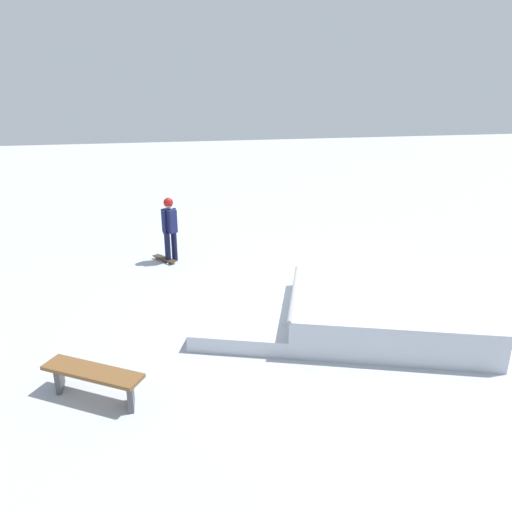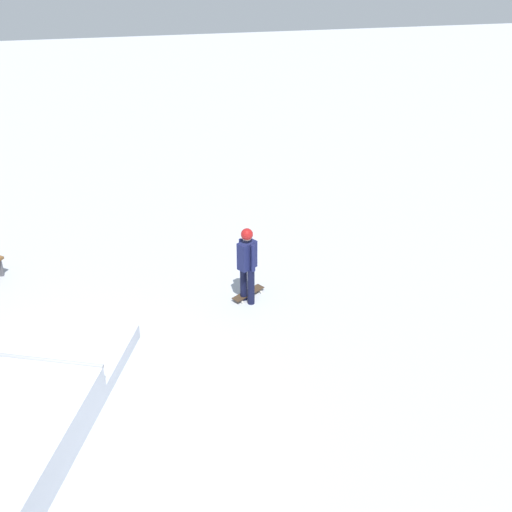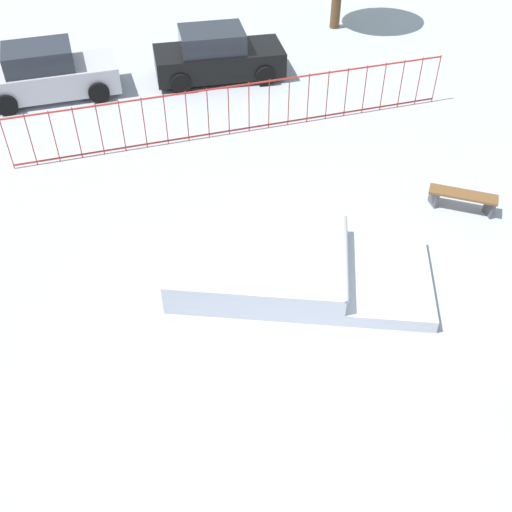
{
  "view_description": "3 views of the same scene",
  "coord_description": "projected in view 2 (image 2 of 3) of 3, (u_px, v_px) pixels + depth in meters",
  "views": [
    {
      "loc": [
        3.29,
        9.08,
        4.57
      ],
      "look_at": [
        1.26,
        -0.89,
        0.9
      ],
      "focal_mm": 34.5,
      "sensor_mm": 36.0,
      "label": 1
    },
    {
      "loc": [
        -8.92,
        -1.57,
        7.98
      ],
      "look_at": [
        3.18,
        -3.59,
        1.0
      ],
      "focal_mm": 47.86,
      "sensor_mm": 36.0,
      "label": 2
    },
    {
      "loc": [
        -3.14,
        -7.89,
        9.1
      ],
      "look_at": [
        -0.93,
        1.26,
        0.6
      ],
      "focal_mm": 42.87,
      "sensor_mm": 36.0,
      "label": 3
    }
  ],
  "objects": [
    {
      "name": "ground_plane",
      "position": [
        76.0,
        419.0,
        11.37
      ],
      "size": [
        60.0,
        60.0,
        0.0
      ],
      "primitive_type": "plane",
      "color": "#B2B7C1"
    },
    {
      "name": "skateboard",
      "position": [
        248.0,
        293.0,
        14.59
      ],
      "size": [
        0.63,
        0.76,
        0.09
      ],
      "rotation": [
        0.0,
        0.0,
        2.2
      ],
      "color": "#3F2D1E",
      "rests_on": "ground"
    },
    {
      "name": "skater",
      "position": [
        247.0,
        260.0,
        13.96
      ],
      "size": [
        0.4,
        0.44,
        1.73
      ],
      "rotation": [
        0.0,
        0.0,
        2.2
      ],
      "color": "black",
      "rests_on": "ground"
    }
  ]
}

